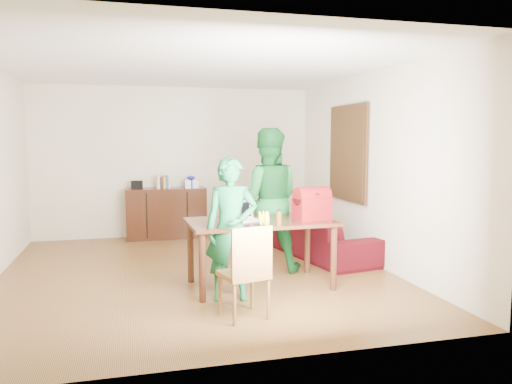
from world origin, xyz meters
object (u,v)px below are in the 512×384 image
object	(u,v)px
person_far	(267,200)
sofa	(321,237)
laptop	(246,217)
table	(260,229)
person_near	(231,229)
chair	(244,291)
red_bag	(312,207)
bottle	(279,217)

from	to	relation	value
person_far	sofa	size ratio (longest dim) A/B	0.95
laptop	sofa	distance (m)	2.00
table	person_near	bearing A→B (deg)	-139.83
chair	red_bag	size ratio (longest dim) A/B	2.22
person_near	laptop	distance (m)	0.47
red_bag	table	bearing A→B (deg)	158.72
laptop	table	bearing A→B (deg)	-13.61
person_near	laptop	xyz separation A→B (m)	(0.26, 0.38, 0.06)
table	laptop	distance (m)	0.23
sofa	red_bag	bearing A→B (deg)	143.17
person_near	laptop	size ratio (longest dim) A/B	4.27
sofa	laptop	bearing A→B (deg)	120.13
laptop	chair	bearing A→B (deg)	-120.89
laptop	bottle	distance (m)	0.48
person_far	bottle	distance (m)	1.11
chair	red_bag	distance (m)	1.54
person_far	bottle	world-z (taller)	person_far
red_bag	laptop	bearing A→B (deg)	161.64
bottle	red_bag	bearing A→B (deg)	29.54
table	red_bag	bearing A→B (deg)	-12.28
chair	sofa	distance (m)	2.83
person_near	red_bag	world-z (taller)	person_near
person_near	laptop	world-z (taller)	person_near
chair	person_far	size ratio (longest dim) A/B	0.49
person_near	person_far	xyz separation A→B (m)	(0.71, 1.09, 0.17)
table	bottle	bearing A→B (deg)	-76.53
table	sofa	distance (m)	1.83
chair	person_far	bearing A→B (deg)	54.07
person_far	red_bag	bearing A→B (deg)	125.80
person_near	red_bag	distance (m)	1.10
laptop	bottle	bearing A→B (deg)	-70.08
chair	person_near	size ratio (longest dim) A/B	0.60
bottle	sofa	xyz separation A→B (m)	(1.18, 1.63, -0.60)
person_near	sofa	size ratio (longest dim) A/B	0.78
laptop	red_bag	size ratio (longest dim) A/B	0.87
red_bag	person_far	bearing A→B (deg)	101.32
chair	bottle	distance (m)	1.03
chair	table	bearing A→B (deg)	53.54
bottle	person_near	bearing A→B (deg)	179.76
chair	person_near	xyz separation A→B (m)	(-0.00, 0.61, 0.51)
chair	red_bag	bearing A→B (deg)	27.38
laptop	sofa	xyz separation A→B (m)	(1.46, 1.24, -0.55)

